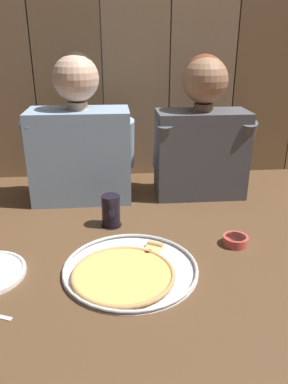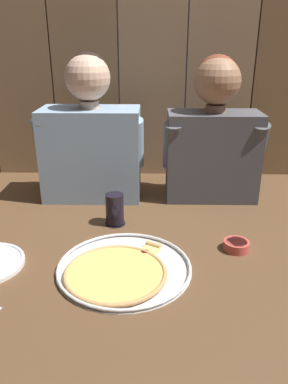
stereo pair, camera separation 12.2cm
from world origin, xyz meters
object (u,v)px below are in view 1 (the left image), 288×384
(drinking_glass, at_px, (111,211))
(diner_right, at_px, (202,133))
(dipping_bowl, at_px, (235,240))
(diner_left, at_px, (80,138))
(pizza_tray, at_px, (128,271))

(drinking_glass, relative_size, diner_right, 0.20)
(dipping_bowl, relative_size, diner_left, 0.14)
(pizza_tray, distance_m, diner_right, 0.73)
(diner_left, bearing_deg, pizza_tray, -74.24)
(diner_left, distance_m, diner_right, 0.51)
(pizza_tray, distance_m, diner_left, 0.66)
(dipping_bowl, bearing_deg, diner_left, 139.91)
(drinking_glass, height_order, dipping_bowl, drinking_glass)
(pizza_tray, bearing_deg, diner_left, 105.76)
(drinking_glass, height_order, diner_left, diner_left)
(pizza_tray, distance_m, drinking_glass, 0.32)
(diner_left, height_order, diner_right, diner_left)
(drinking_glass, distance_m, dipping_bowl, 0.45)
(pizza_tray, bearing_deg, drinking_glass, 98.36)
(diner_right, bearing_deg, diner_left, -179.99)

